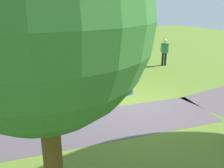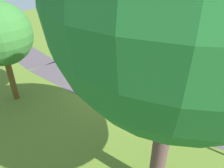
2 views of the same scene
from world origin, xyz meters
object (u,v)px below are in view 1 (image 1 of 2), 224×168
(woman_with_handbag, at_px, (118,70))
(young_tree_near_path, at_px, (40,21))
(handbag_on_grass, at_px, (129,91))
(backpack_by_boulder, at_px, (44,102))
(frisbee_on_grass, at_px, (75,90))
(lawn_boulder, at_px, (38,86))
(man_near_boulder, at_px, (165,50))

(woman_with_handbag, bearing_deg, young_tree_near_path, 52.17)
(handbag_on_grass, height_order, backpack_by_boulder, backpack_by_boulder)
(frisbee_on_grass, bearing_deg, woman_with_handbag, 144.17)
(lawn_boulder, relative_size, woman_with_handbag, 1.05)
(man_near_boulder, relative_size, backpack_by_boulder, 3.98)
(woman_with_handbag, height_order, backpack_by_boulder, woman_with_handbag)
(backpack_by_boulder, xyz_separation_m, frisbee_on_grass, (-1.60, -1.12, -0.18))
(young_tree_near_path, xyz_separation_m, handbag_on_grass, (-4.37, -4.78, -3.32))
(young_tree_near_path, relative_size, lawn_boulder, 2.80)
(young_tree_near_path, bearing_deg, man_near_boulder, -137.83)
(woman_with_handbag, height_order, frisbee_on_grass, woman_with_handbag)
(woman_with_handbag, xyz_separation_m, backpack_by_boulder, (3.12, 0.02, -0.79))
(young_tree_near_path, distance_m, lawn_boulder, 7.09)
(handbag_on_grass, bearing_deg, backpack_by_boulder, -7.41)
(man_near_boulder, distance_m, frisbee_on_grass, 6.55)
(woman_with_handbag, distance_m, backpack_by_boulder, 3.22)
(lawn_boulder, xyz_separation_m, woman_with_handbag, (-3.09, 1.10, 0.54))
(lawn_boulder, distance_m, backpack_by_boulder, 1.14)
(lawn_boulder, relative_size, man_near_boulder, 1.11)
(backpack_by_boulder, bearing_deg, handbag_on_grass, 172.59)
(young_tree_near_path, distance_m, woman_with_handbag, 7.09)
(lawn_boulder, bearing_deg, handbag_on_grass, 155.30)
(young_tree_near_path, height_order, handbag_on_grass, young_tree_near_path)
(handbag_on_grass, bearing_deg, woman_with_handbag, -57.08)
(woman_with_handbag, bearing_deg, backpack_by_boulder, 0.32)
(young_tree_near_path, distance_m, backpack_by_boulder, 6.24)
(man_near_boulder, bearing_deg, lawn_boulder, 11.86)
(young_tree_near_path, xyz_separation_m, woman_with_handbag, (-4.07, -5.25, -2.48))
(lawn_boulder, relative_size, frisbee_on_grass, 6.86)
(young_tree_near_path, height_order, woman_with_handbag, young_tree_near_path)
(handbag_on_grass, distance_m, backpack_by_boulder, 3.45)
(man_near_boulder, relative_size, handbag_on_grass, 4.65)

